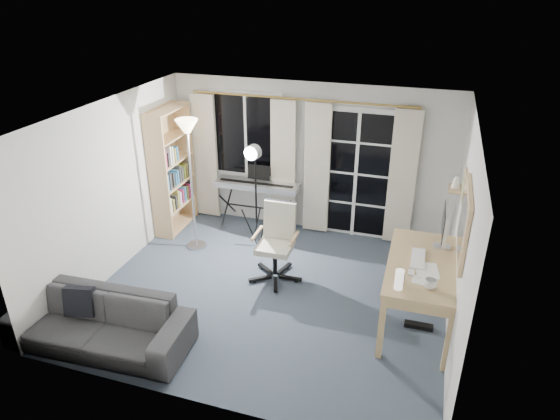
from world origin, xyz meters
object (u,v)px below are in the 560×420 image
object	(u,v)px
torchiere_lamp	(188,147)
desk	(421,271)
mug	(431,283)
office_chair	(278,235)
keyboard_piano	(257,186)
studio_light	(254,165)
monitor	(445,224)
bookshelf	(170,173)
sofa	(98,316)

from	to	relation	value
torchiere_lamp	desk	world-z (taller)	torchiere_lamp
desk	mug	xyz separation A→B (m)	(0.10, -0.50, 0.17)
torchiere_lamp	office_chair	size ratio (longest dim) A/B	1.89
keyboard_piano	office_chair	bearing A→B (deg)	-60.11
torchiere_lamp	studio_light	distance (m)	0.96
desk	torchiere_lamp	bearing A→B (deg)	164.73
monitor	torchiere_lamp	bearing A→B (deg)	172.51
studio_light	monitor	size ratio (longest dim) A/B	2.78
bookshelf	office_chair	size ratio (longest dim) A/B	1.88
torchiere_lamp	studio_light	bearing A→B (deg)	18.35
bookshelf	office_chair	bearing A→B (deg)	-23.69
monitor	studio_light	bearing A→B (deg)	164.46
bookshelf	desk	distance (m)	4.24
office_chair	mug	xyz separation A→B (m)	(2.02, -1.02, 0.28)
desk	monitor	distance (m)	0.65
studio_light	sofa	size ratio (longest dim) A/B	0.81
office_chair	bookshelf	bearing A→B (deg)	156.32
torchiere_lamp	studio_light	size ratio (longest dim) A/B	1.20
torchiere_lamp	mug	world-z (taller)	torchiere_lamp
desk	sofa	bearing A→B (deg)	-156.80
office_chair	desk	distance (m)	1.99
bookshelf	studio_light	size ratio (longest dim) A/B	1.20
torchiere_lamp	sofa	world-z (taller)	torchiere_lamp
monitor	sofa	bearing A→B (deg)	-152.11
bookshelf	office_chair	distance (m)	2.29
studio_light	desk	bearing A→B (deg)	-12.81
bookshelf	monitor	world-z (taller)	bookshelf
studio_light	monitor	xyz separation A→B (m)	(2.69, -0.72, -0.19)
keyboard_piano	sofa	size ratio (longest dim) A/B	0.67
desk	monitor	size ratio (longest dim) A/B	2.60
studio_light	sofa	bearing A→B (deg)	-96.13
studio_light	bookshelf	bearing A→B (deg)	-176.01
sofa	studio_light	bearing A→B (deg)	68.92
studio_light	sofa	distance (m)	2.96
office_chair	sofa	size ratio (longest dim) A/B	0.52
torchiere_lamp	desk	xyz separation A→B (m)	(3.36, -0.88, -0.89)
studio_light	office_chair	distance (m)	1.13
sofa	keyboard_piano	bearing A→B (deg)	74.97
mug	sofa	distance (m)	3.65
mug	sofa	world-z (taller)	mug
office_chair	monitor	xyz separation A→B (m)	(2.11, -0.07, 0.53)
torchiere_lamp	office_chair	world-z (taller)	torchiere_lamp
bookshelf	sofa	xyz separation A→B (m)	(0.63, -2.88, -0.55)
mug	sofa	xyz separation A→B (m)	(-3.48, -0.99, -0.51)
keyboard_piano	desk	xyz separation A→B (m)	(2.66, -1.76, -0.02)
studio_light	keyboard_piano	bearing A→B (deg)	118.64
keyboard_piano	sofa	xyz separation A→B (m)	(-0.71, -3.25, -0.35)
keyboard_piano	bookshelf	bearing A→B (deg)	-165.79
bookshelf	desk	bearing A→B (deg)	-20.14
studio_light	desk	world-z (taller)	studio_light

